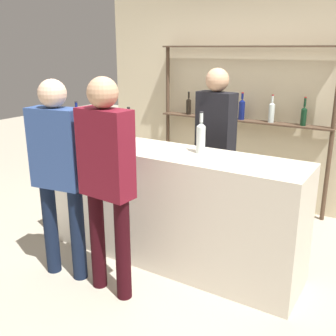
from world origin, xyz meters
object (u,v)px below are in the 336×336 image
at_px(wine_glass, 130,132).
at_px(counter_bottle_0, 201,137).
at_px(server_behind_counter, 215,139).
at_px(counter_bottle_1, 77,122).
at_px(customer_center, 106,172).
at_px(counter_bottle_2, 129,127).
at_px(customer_left, 58,166).

bearing_deg(wine_glass, counter_bottle_0, 4.00).
bearing_deg(server_behind_counter, counter_bottle_0, 23.70).
height_order(counter_bottle_1, wine_glass, counter_bottle_1).
height_order(counter_bottle_1, customer_center, customer_center).
bearing_deg(counter_bottle_1, customer_center, -36.22).
bearing_deg(counter_bottle_2, customer_center, -63.01).
relative_size(wine_glass, server_behind_counter, 0.09).
bearing_deg(counter_bottle_0, customer_left, -139.04).
height_order(counter_bottle_0, counter_bottle_2, counter_bottle_0).
bearing_deg(server_behind_counter, customer_center, -0.11).
bearing_deg(server_behind_counter, customer_left, -18.23).
xyz_separation_m(counter_bottle_0, customer_left, (-0.91, -0.79, -0.20)).
distance_m(counter_bottle_0, wine_glass, 0.72).
relative_size(counter_bottle_0, counter_bottle_2, 1.12).
bearing_deg(customer_center, server_behind_counter, -6.25).
bearing_deg(wine_glass, customer_center, -66.22).
distance_m(counter_bottle_2, customer_left, 0.90).
relative_size(counter_bottle_1, server_behind_counter, 0.20).
height_order(server_behind_counter, customer_left, server_behind_counter).
distance_m(counter_bottle_2, customer_center, 0.99).
bearing_deg(customer_left, customer_center, -97.70).
bearing_deg(customer_left, counter_bottle_1, 24.80).
relative_size(counter_bottle_0, server_behind_counter, 0.20).
bearing_deg(customer_center, wine_glass, 27.46).
xyz_separation_m(counter_bottle_1, customer_left, (0.50, -0.75, -0.20)).
xyz_separation_m(counter_bottle_2, wine_glass, (0.12, -0.15, -0.01)).
bearing_deg(server_behind_counter, wine_glass, -30.10).
bearing_deg(wine_glass, server_behind_counter, 50.09).
distance_m(customer_left, customer_center, 0.51).
relative_size(counter_bottle_1, customer_center, 0.20).
distance_m(counter_bottle_0, customer_left, 1.22).
height_order(counter_bottle_0, counter_bottle_1, counter_bottle_0).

